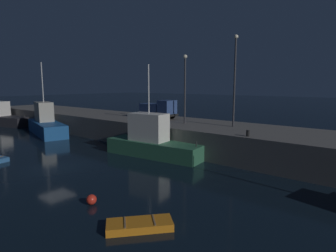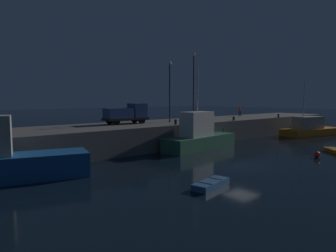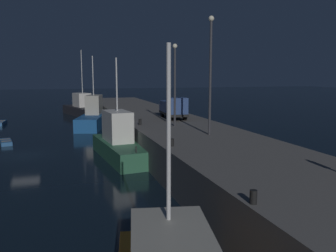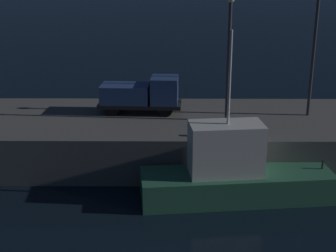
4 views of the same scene
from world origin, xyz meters
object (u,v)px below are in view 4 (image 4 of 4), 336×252
at_px(lamp_post_east, 316,32).
at_px(bollard_central, 202,131).
at_px(lamp_post_west, 229,49).
at_px(utility_truck, 142,95).
at_px(fishing_trawler_red, 233,174).

relative_size(lamp_post_east, bollard_central, 15.92).
relative_size(lamp_post_west, lamp_post_east, 0.82).
bearing_deg(bollard_central, lamp_post_east, 30.15).
height_order(lamp_post_west, utility_truck, lamp_post_west).
height_order(lamp_post_west, lamp_post_east, lamp_post_east).
height_order(lamp_post_east, utility_truck, lamp_post_east).
bearing_deg(lamp_post_east, fishing_trawler_red, -130.79).
bearing_deg(utility_truck, bollard_central, -51.30).
xyz_separation_m(lamp_post_west, utility_truck, (-5.33, 1.62, -3.23)).
height_order(lamp_post_west, bollard_central, lamp_post_west).
distance_m(fishing_trawler_red, lamp_post_east, 10.73).
relative_size(fishing_trawler_red, lamp_post_east, 1.13).
relative_size(fishing_trawler_red, lamp_post_west, 1.38).
xyz_separation_m(lamp_post_east, utility_truck, (-10.71, 0.47, -4.11)).
bearing_deg(lamp_post_east, utility_truck, 177.47).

